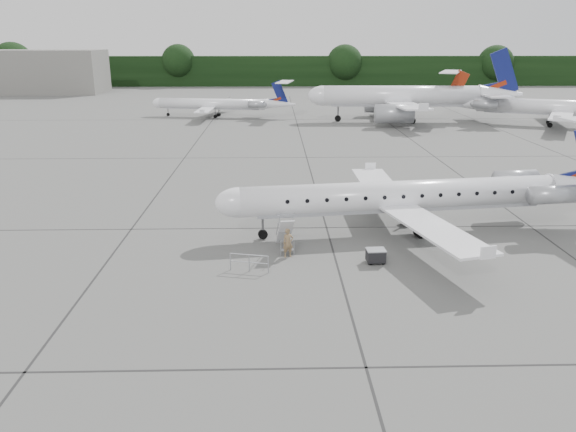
{
  "coord_description": "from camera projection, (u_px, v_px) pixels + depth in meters",
  "views": [
    {
      "loc": [
        -8.89,
        -29.71,
        12.47
      ],
      "look_at": [
        -8.07,
        2.45,
        2.3
      ],
      "focal_mm": 35.0,
      "sensor_mm": 36.0,
      "label": 1
    }
  ],
  "objects": [
    {
      "name": "treeline",
      "position": [
        305.0,
        71.0,
        155.0
      ],
      "size": [
        260.0,
        4.0,
        8.0
      ],
      "primitive_type": "cube",
      "color": "black",
      "rests_on": "ground"
    },
    {
      "name": "bg_regional_left",
      "position": [
        212.0,
        99.0,
        92.94
      ],
      "size": [
        25.52,
        20.3,
        6.03
      ],
      "primitive_type": null,
      "rotation": [
        0.0,
        0.0,
        -0.17
      ],
      "color": "white",
      "rests_on": "ground"
    },
    {
      "name": "safety_railing",
      "position": [
        249.0,
        263.0,
        31.37
      ],
      "size": [
        2.16,
        0.57,
        1.0
      ],
      "primitive_type": null,
      "rotation": [
        0.0,
        0.0,
        -0.23
      ],
      "color": "#979A9F",
      "rests_on": "ground"
    },
    {
      "name": "bg_regional_right",
      "position": [
        561.0,
        100.0,
        82.56
      ],
      "size": [
        35.76,
        31.13,
        7.84
      ],
      "primitive_type": null,
      "rotation": [
        0.0,
        0.0,
        2.76
      ],
      "color": "white",
      "rests_on": "ground"
    },
    {
      "name": "terminal_building",
      "position": [
        18.0,
        72.0,
        133.94
      ],
      "size": [
        40.0,
        14.0,
        10.0
      ],
      "primitive_type": "cube",
      "color": "slate",
      "rests_on": "ground"
    },
    {
      "name": "airstair",
      "position": [
        285.0,
        233.0,
        34.48
      ],
      "size": [
        1.13,
        2.29,
        2.2
      ],
      "primitive_type": null,
      "rotation": [
        0.0,
        0.0,
        0.13
      ],
      "color": "white",
      "rests_on": "ground"
    },
    {
      "name": "baggage_cart",
      "position": [
        376.0,
        256.0,
        32.57
      ],
      "size": [
        1.08,
        0.89,
        0.9
      ],
      "primitive_type": null,
      "rotation": [
        0.0,
        0.0,
        0.05
      ],
      "color": "black",
      "rests_on": "ground"
    },
    {
      "name": "main_regional_jet",
      "position": [
        401.0,
        181.0,
        36.97
      ],
      "size": [
        29.8,
        23.2,
        7.03
      ],
      "primitive_type": null,
      "rotation": [
        0.0,
        0.0,
        0.13
      ],
      "color": "white",
      "rests_on": "ground"
    },
    {
      "name": "passenger",
      "position": [
        288.0,
        243.0,
        33.37
      ],
      "size": [
        0.74,
        0.58,
        1.77
      ],
      "primitive_type": "imported",
      "rotation": [
        0.0,
        0.0,
        0.28
      ],
      "color": "olive",
      "rests_on": "ground"
    },
    {
      "name": "bg_narrowbody",
      "position": [
        401.0,
        86.0,
        86.93
      ],
      "size": [
        31.6,
        23.24,
        11.09
      ],
      "primitive_type": null,
      "rotation": [
        0.0,
        0.0,
        -0.03
      ],
      "color": "white",
      "rests_on": "ground"
    },
    {
      "name": "ground",
      "position": [
        429.0,
        266.0,
        32.3
      ],
      "size": [
        320.0,
        320.0,
        0.0
      ],
      "primitive_type": "plane",
      "color": "#5C5D5A",
      "rests_on": "ground"
    }
  ]
}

